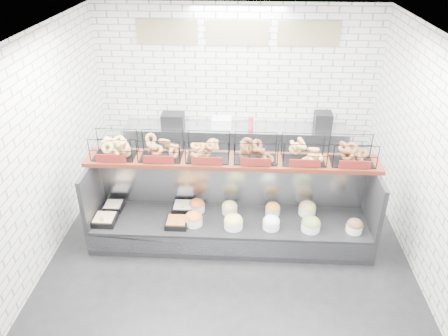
{
  "coord_description": "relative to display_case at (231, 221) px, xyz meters",
  "views": [
    {
      "loc": [
        0.18,
        -4.82,
        4.13
      ],
      "look_at": [
        -0.1,
        0.45,
        1.15
      ],
      "focal_mm": 35.0,
      "sensor_mm": 36.0,
      "label": 1
    }
  ],
  "objects": [
    {
      "name": "room_shell",
      "position": [
        -0.01,
        0.26,
        1.73
      ],
      "size": [
        5.02,
        5.51,
        3.01
      ],
      "color": "white",
      "rests_on": "ground"
    },
    {
      "name": "ground",
      "position": [
        -0.01,
        -0.34,
        -0.33
      ],
      "size": [
        5.5,
        5.5,
        0.0
      ],
      "primitive_type": "plane",
      "color": "black",
      "rests_on": "ground"
    },
    {
      "name": "prep_counter",
      "position": [
        -0.01,
        2.09,
        0.14
      ],
      "size": [
        4.0,
        0.6,
        1.2
      ],
      "color": "#93969B",
      "rests_on": "ground"
    },
    {
      "name": "bagel_shelf",
      "position": [
        -0.01,
        0.18,
        1.06
      ],
      "size": [
        4.1,
        0.5,
        0.4
      ],
      "color": "#43170E",
      "rests_on": "display_case"
    },
    {
      "name": "display_case",
      "position": [
        0.0,
        0.0,
        0.0
      ],
      "size": [
        4.0,
        0.9,
        1.2
      ],
      "color": "black",
      "rests_on": "ground"
    }
  ]
}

